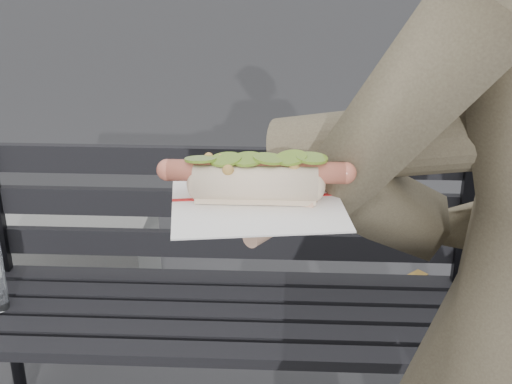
# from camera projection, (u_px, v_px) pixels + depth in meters

# --- Properties ---
(park_bench) EXTENTS (1.50, 0.44, 0.88)m
(park_bench) POSITION_uv_depth(u_px,v_px,m) (218.00, 283.00, 1.97)
(park_bench) COLOR black
(park_bench) RESTS_ON ground
(held_hotdog) EXTENTS (0.63, 0.31, 0.20)m
(held_hotdog) POSITION_uv_depth(u_px,v_px,m) (421.00, 149.00, 0.84)
(held_hotdog) COLOR #473E2F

